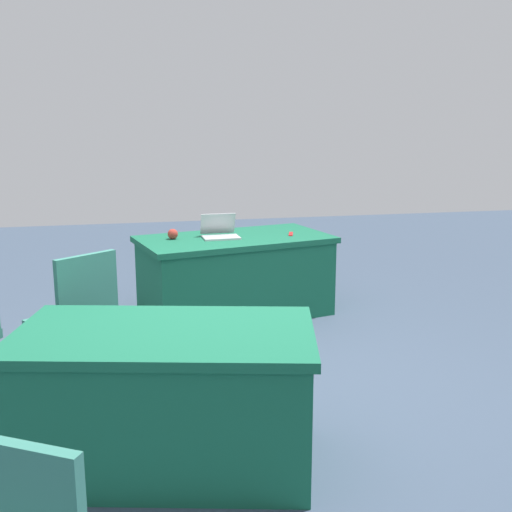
% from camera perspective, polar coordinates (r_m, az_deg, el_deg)
% --- Properties ---
extents(ground_plane, '(14.40, 14.40, 0.00)m').
position_cam_1_polar(ground_plane, '(4.14, -1.23, -12.59)').
color(ground_plane, '#3D4C60').
extents(table_foreground, '(1.84, 1.23, 0.72)m').
position_cam_1_polar(table_foreground, '(5.67, -1.94, -1.79)').
color(table_foreground, '#196647').
rests_on(table_foreground, ground).
extents(table_mid_left, '(1.65, 1.17, 0.72)m').
position_cam_1_polar(table_mid_left, '(3.29, -8.20, -12.65)').
color(table_mid_left, '#196647').
rests_on(table_mid_left, ground).
extents(chair_tucked_left, '(0.62, 0.62, 0.95)m').
position_cam_1_polar(chair_tucked_left, '(4.10, -16.04, -5.20)').
color(chair_tucked_left, '#9E9993').
rests_on(chair_tucked_left, ground).
extents(laptop_silver, '(0.33, 0.30, 0.21)m').
position_cam_1_polar(laptop_silver, '(5.57, -3.31, 2.11)').
color(laptop_silver, silver).
rests_on(laptop_silver, table_foreground).
extents(yarn_ball, '(0.09, 0.09, 0.09)m').
position_cam_1_polar(yarn_ball, '(5.53, -7.63, 2.01)').
color(yarn_ball, '#B2382D').
rests_on(yarn_ball, table_foreground).
extents(scissors_red, '(0.09, 0.18, 0.01)m').
position_cam_1_polar(scissors_red, '(5.72, 3.21, 2.03)').
color(scissors_red, red).
rests_on(scissors_red, table_foreground).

